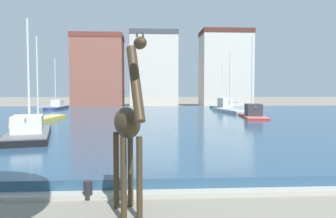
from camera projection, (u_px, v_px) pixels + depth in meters
The scene contains 13 objects.
harbor_water at pixel (170, 119), 32.27m from camera, with size 77.04×45.24×0.42m, color #2D5170.
quay_edge_coping at pixel (224, 193), 9.49m from camera, with size 77.04×0.50×0.12m, color #ADA89E.
giraffe_statue at pixel (128, 126), 7.81m from camera, with size 0.98×2.32×4.13m.
sailboat_yellow at pixel (37, 123), 26.46m from camera, with size 2.27×8.48×7.20m.
sailboat_navy at pixel (56, 108), 44.91m from camera, with size 1.83×6.86×7.13m.
sailboat_black at pixel (30, 134), 18.36m from camera, with size 3.77×7.79×6.80m.
sailboat_red at pixel (252, 116), 32.03m from camera, with size 2.93×8.08×8.19m.
sailboat_teal at pixel (222, 108), 45.63m from camera, with size 2.37×9.04×6.53m.
sailboat_grey at pixel (229, 112), 39.45m from camera, with size 2.91×9.22×7.43m.
mooring_bollard at pixel (88, 190), 9.09m from camera, with size 0.24×0.24×0.50m, color #232326.
townhouse_end_terrace at pixel (98, 71), 56.62m from camera, with size 8.43×6.41×12.27m.
townhouse_wide_warehouse at pixel (154, 70), 59.58m from camera, with size 8.27×7.69×13.13m.
townhouse_narrow_midrow at pixel (225, 69), 60.14m from camera, with size 8.84×6.44×13.57m.
Camera 1 is at (-2.16, -2.77, 2.94)m, focal length 36.00 mm.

